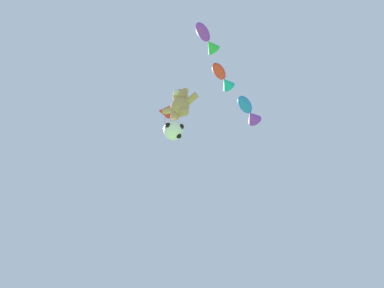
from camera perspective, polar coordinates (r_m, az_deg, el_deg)
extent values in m
ellipsoid|color=tan|center=(13.90, -2.70, 8.20)|extent=(1.05, 0.90, 1.28)
sphere|color=tan|center=(14.68, -2.57, 10.39)|extent=(0.88, 0.88, 0.88)
sphere|color=beige|center=(14.46, -3.43, 11.28)|extent=(0.37, 0.37, 0.37)
sphere|color=tan|center=(15.08, -3.55, 10.58)|extent=(0.36, 0.36, 0.36)
cylinder|color=tan|center=(14.37, -5.22, 7.39)|extent=(0.76, 0.34, 0.60)
sphere|color=tan|center=(13.52, -3.81, 6.14)|extent=(0.48, 0.48, 0.48)
sphere|color=tan|center=(14.87, -1.49, 11.68)|extent=(0.36, 0.36, 0.36)
cylinder|color=tan|center=(13.84, 0.00, 10.12)|extent=(0.76, 0.34, 0.60)
sphere|color=tan|center=(13.31, -1.75, 7.19)|extent=(0.48, 0.48, 0.48)
sphere|color=white|center=(12.99, -4.13, 3.02)|extent=(1.01, 1.01, 1.01)
sphere|color=black|center=(12.81, -2.42, 3.86)|extent=(0.28, 0.28, 0.28)
sphere|color=black|center=(13.45, -3.65, 2.93)|extent=(0.28, 0.28, 0.28)
sphere|color=black|center=(12.71, -5.34, 4.12)|extent=(0.28, 0.28, 0.28)
sphere|color=black|center=(12.71, -2.99, 1.84)|extent=(0.28, 0.28, 0.28)
ellipsoid|color=blue|center=(16.15, 11.67, 8.53)|extent=(0.75, 1.42, 0.61)
cone|color=purple|center=(16.81, 13.24, 5.95)|extent=(0.91, 0.79, 0.89)
sphere|color=black|center=(16.02, 10.90, 9.98)|extent=(0.16, 0.16, 0.16)
ellipsoid|color=red|center=(14.51, 6.01, 15.75)|extent=(0.61, 1.12, 0.50)
cone|color=#19ADB2|center=(14.91, 7.66, 13.29)|extent=(0.75, 0.62, 0.73)
sphere|color=black|center=(14.47, 5.26, 17.05)|extent=(0.13, 0.13, 0.13)
ellipsoid|color=purple|center=(13.85, 2.42, 23.58)|extent=(0.57, 1.06, 0.47)
cone|color=green|center=(14.13, 4.27, 20.96)|extent=(0.70, 0.59, 0.69)
sphere|color=black|center=(13.86, 1.60, 24.86)|extent=(0.12, 0.12, 0.12)
cube|color=red|center=(18.41, -5.20, 7.07)|extent=(1.07, 0.98, 1.44)
cylinder|color=red|center=(17.41, -6.03, 4.15)|extent=(0.03, 0.24, 1.81)
cylinder|color=red|center=(17.50, -4.87, 5.09)|extent=(0.03, 0.08, 1.26)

